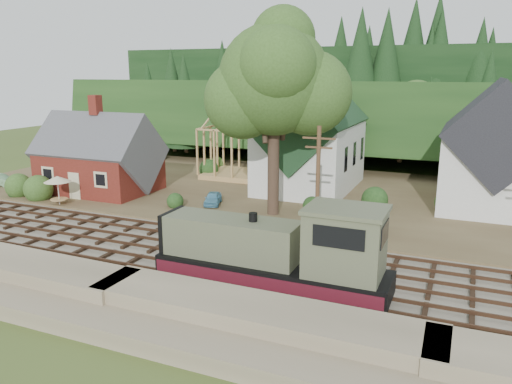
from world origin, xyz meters
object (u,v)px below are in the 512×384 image
at_px(car_blue, 213,198).
at_px(car_green, 0,180).
at_px(patio_set, 57,180).
at_px(locomotive, 279,254).

distance_m(car_blue, car_green, 23.03).
height_order(car_green, patio_set, patio_set).
relative_size(car_green, patio_set, 1.40).
bearing_deg(car_blue, patio_set, -175.84).
xyz_separation_m(car_blue, car_green, (-22.95, -1.96, 0.04)).
bearing_deg(car_green, patio_set, -112.79).
height_order(car_blue, patio_set, patio_set).
xyz_separation_m(car_blue, patio_set, (-12.13, -5.17, 1.58)).
distance_m(locomotive, car_blue, 17.72).
xyz_separation_m(locomotive, car_green, (-34.15, 11.71, -1.29)).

